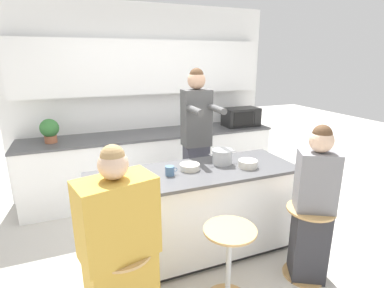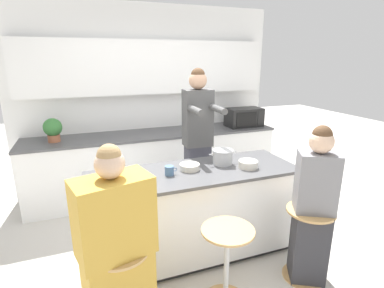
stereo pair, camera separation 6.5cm
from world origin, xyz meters
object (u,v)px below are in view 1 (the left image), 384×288
banana_bunch (139,184)px  potted_plant (50,130)px  fruit_bowl (190,167)px  kitchen_island (195,213)px  microwave (241,117)px  bar_stool_center (229,260)px  person_seated_near (313,210)px  bar_stool_leftmost (125,285)px  person_wrapped_blanket (120,254)px  person_cooking (196,146)px  coffee_cup_near (170,171)px  bar_stool_rightmost (308,237)px  cooking_pot (222,157)px

banana_bunch → potted_plant: (-0.75, 1.76, 0.15)m
banana_bunch → fruit_bowl: bearing=22.3°
kitchen_island → microwave: size_ratio=3.72×
bar_stool_center → microwave: bearing=57.7°
person_seated_near → fruit_bowl: person_seated_near is taller
bar_stool_leftmost → bar_stool_center: 0.82m
person_wrapped_blanket → potted_plant: 2.37m
person_cooking → person_wrapped_blanket: 1.79m
coffee_cup_near → microwave: microwave is taller
bar_stool_leftmost → person_seated_near: 1.66m
banana_bunch → coffee_cup_near: bearing=26.6°
kitchen_island → bar_stool_rightmost: 1.07m
bar_stool_rightmost → cooking_pot: size_ratio=2.27×
bar_stool_center → person_cooking: (0.29, 1.37, 0.54)m
bar_stool_center → coffee_cup_near: size_ratio=5.86×
kitchen_island → bar_stool_rightmost: kitchen_island is taller
kitchen_island → microwave: 2.17m
bar_stool_center → potted_plant: (-1.33, 2.29, 0.68)m
person_cooking → potted_plant: person_cooking is taller
bar_stool_rightmost → banana_bunch: (-1.39, 0.52, 0.53)m
person_cooking → cooking_pot: bearing=-82.8°
bar_stool_leftmost → cooking_pot: bearing=33.5°
kitchen_island → banana_bunch: 0.77m
kitchen_island → fruit_bowl: (-0.03, 0.05, 0.48)m
bar_stool_center → person_seated_near: 0.87m
bar_stool_leftmost → fruit_bowl: fruit_bowl is taller
bar_stool_center → bar_stool_rightmost: same height
person_wrapped_blanket → person_seated_near: bearing=-14.1°
bar_stool_rightmost → person_cooking: person_cooking is taller
bar_stool_center → potted_plant: size_ratio=2.25×
bar_stool_center → person_seated_near: size_ratio=0.48×
fruit_bowl → coffee_cup_near: bearing=-164.3°
kitchen_island → potted_plant: potted_plant is taller
person_wrapped_blanket → coffee_cup_near: bearing=35.9°
kitchen_island → bar_stool_rightmost: bearing=-40.3°
bar_stool_rightmost → coffee_cup_near: coffee_cup_near is taller
bar_stool_center → coffee_cup_near: 0.92m
bar_stool_rightmost → coffee_cup_near: size_ratio=5.86×
person_cooking → coffee_cup_near: person_cooking is taller
bar_stool_rightmost → potted_plant: (-2.14, 2.27, 0.68)m
microwave → banana_bunch: bearing=-139.5°
person_wrapped_blanket → coffee_cup_near: 0.94m
kitchen_island → coffee_cup_near: size_ratio=17.45×
kitchen_island → person_seated_near: 1.11m
bar_stool_rightmost → microwave: 2.39m
coffee_cup_near → person_cooking: bearing=50.7°
fruit_bowl → bar_stool_center: bearing=-87.4°
bar_stool_rightmost → cooking_pot: cooking_pot is taller
person_wrapped_blanket → banana_bunch: size_ratio=8.11×
bar_stool_center → coffee_cup_near: coffee_cup_near is taller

